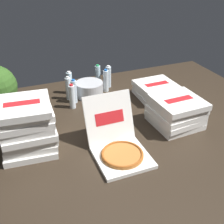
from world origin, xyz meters
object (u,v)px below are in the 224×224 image
object	(u,v)px
water_bottle_0	(108,77)
water_bottle_5	(74,92)
ice_bucket	(89,89)
water_bottle_1	(72,97)
open_pizza_box	(118,144)
water_bottle_6	(106,81)
pizza_stack_center_far	(27,126)
water_bottle_2	(70,83)
water_bottle_3	(98,76)
pizza_stack_right_near	(176,112)
water_bottle_4	(69,89)
pizza_stack_left_near	(157,91)

from	to	relation	value
water_bottle_0	water_bottle_5	bearing A→B (deg)	-154.36
ice_bucket	water_bottle_1	distance (m)	0.30
open_pizza_box	water_bottle_6	bearing A→B (deg)	74.06
ice_bucket	water_bottle_6	xyz separation A→B (m)	(0.20, 0.04, 0.04)
pizza_stack_center_far	water_bottle_2	bearing A→B (deg)	57.09
water_bottle_5	water_bottle_6	bearing A→B (deg)	18.12
ice_bucket	water_bottle_3	size ratio (longest dim) A/B	1.14
pizza_stack_right_near	water_bottle_4	xyz separation A→B (m)	(-0.75, 0.82, -0.01)
water_bottle_5	water_bottle_6	size ratio (longest dim) A/B	1.00
water_bottle_5	water_bottle_3	bearing A→B (deg)	38.88
pizza_stack_left_near	pizza_stack_right_near	bearing A→B (deg)	-102.08
pizza_stack_left_near	water_bottle_5	xyz separation A→B (m)	(-0.82, 0.21, 0.04)
pizza_stack_right_near	water_bottle_6	size ratio (longest dim) A/B	1.70
pizza_stack_center_far	ice_bucket	world-z (taller)	pizza_stack_center_far
pizza_stack_left_near	ice_bucket	xyz separation A→B (m)	(-0.64, 0.30, -0.00)
pizza_stack_right_near	water_bottle_4	bearing A→B (deg)	132.46
open_pizza_box	pizza_stack_left_near	world-z (taller)	open_pizza_box
water_bottle_1	water_bottle_4	distance (m)	0.19
open_pizza_box	water_bottle_2	bearing A→B (deg)	94.13
ice_bucket	water_bottle_4	world-z (taller)	water_bottle_4
pizza_stack_right_near	water_bottle_4	world-z (taller)	pizza_stack_right_near
water_bottle_0	water_bottle_2	xyz separation A→B (m)	(-0.44, 0.00, 0.00)
open_pizza_box	ice_bucket	xyz separation A→B (m)	(0.09, 0.99, -0.01)
pizza_stack_right_near	pizza_stack_left_near	distance (m)	0.53
ice_bucket	water_bottle_2	distance (m)	0.22
pizza_stack_center_far	pizza_stack_right_near	world-z (taller)	pizza_stack_center_far
water_bottle_1	water_bottle_6	world-z (taller)	same
water_bottle_2	water_bottle_5	world-z (taller)	same
water_bottle_0	water_bottle_4	xyz separation A→B (m)	(-0.48, -0.13, 0.00)
ice_bucket	water_bottle_2	bearing A→B (deg)	143.23
ice_bucket	water_bottle_6	distance (m)	0.21
pizza_stack_left_near	water_bottle_3	world-z (taller)	water_bottle_3
open_pizza_box	water_bottle_2	distance (m)	1.13
pizza_stack_center_far	water_bottle_2	size ratio (longest dim) A/B	1.79
water_bottle_6	pizza_stack_left_near	bearing A→B (deg)	-37.55
ice_bucket	water_bottle_0	world-z (taller)	water_bottle_0
open_pizza_box	water_bottle_1	bearing A→B (deg)	99.75
water_bottle_3	water_bottle_4	bearing A→B (deg)	-153.12
ice_bucket	water_bottle_6	size ratio (longest dim) A/B	1.14
pizza_stack_right_near	water_bottle_5	size ratio (longest dim) A/B	1.70
water_bottle_4	water_bottle_1	bearing A→B (deg)	-93.76
open_pizza_box	water_bottle_0	distance (m)	1.18
water_bottle_2	water_bottle_3	world-z (taller)	same
ice_bucket	water_bottle_2	world-z (taller)	water_bottle_2
pizza_stack_left_near	water_bottle_2	bearing A→B (deg)	152.30
ice_bucket	pizza_stack_center_far	bearing A→B (deg)	-135.80
pizza_stack_left_near	water_bottle_3	distance (m)	0.68
pizza_stack_left_near	water_bottle_0	world-z (taller)	water_bottle_0
ice_bucket	water_bottle_0	distance (m)	0.30
open_pizza_box	water_bottle_3	world-z (taller)	open_pizza_box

